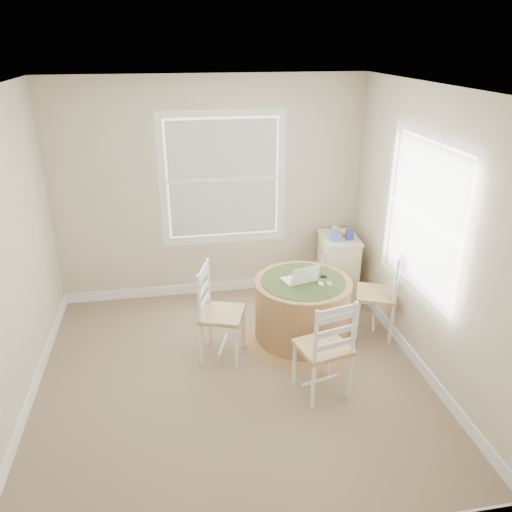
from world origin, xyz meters
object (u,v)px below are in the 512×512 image
object	(u,v)px
chair_near	(323,347)
chair_right	(376,293)
corner_chest	(337,266)
chair_left	(222,314)
round_table	(302,308)
laptop	(300,279)

from	to	relation	value
chair_near	chair_right	xyz separation A→B (m)	(0.85, 0.85, 0.00)
chair_near	chair_right	bearing A→B (deg)	-148.36
corner_chest	chair_left	bearing A→B (deg)	-140.74
chair_left	corner_chest	distance (m)	1.84
chair_near	chair_left	bearing A→B (deg)	-55.19
round_table	laptop	size ratio (longest dim) A/B	3.17
chair_right	corner_chest	size ratio (longest dim) A/B	1.22
chair_near	laptop	size ratio (longest dim) A/B	2.58
chair_left	corner_chest	world-z (taller)	chair_left
chair_left	laptop	distance (m)	0.85
chair_left	corner_chest	bearing A→B (deg)	-37.50
round_table	corner_chest	xyz separation A→B (m)	(0.69, 0.91, 0.00)
chair_near	laptop	bearing A→B (deg)	-103.66
chair_right	corner_chest	xyz separation A→B (m)	(-0.12, 0.89, -0.09)
chair_left	corner_chest	size ratio (longest dim) A/B	1.22
chair_left	chair_right	size ratio (longest dim) A/B	1.00
chair_left	chair_right	distance (m)	1.65
round_table	chair_left	bearing A→B (deg)	-170.52
laptop	chair_left	bearing A→B (deg)	-7.60
round_table	chair_left	xyz separation A→B (m)	(-0.84, -0.12, 0.09)
chair_right	corner_chest	world-z (taller)	chair_right
round_table	chair_left	distance (m)	0.85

